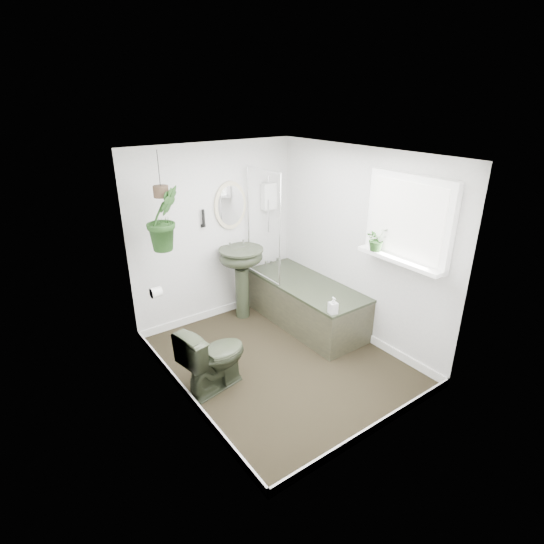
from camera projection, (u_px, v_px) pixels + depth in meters
floor at (280, 361)px, 4.86m from camera, size 2.30×2.80×0.02m
ceiling at (281, 153)px, 3.95m from camera, size 2.30×2.80×0.02m
wall_back at (215, 234)px, 5.46m from camera, size 2.30×0.02×2.30m
wall_front at (387, 323)px, 3.35m from camera, size 2.30×0.02×2.30m
wall_left at (176, 296)px, 3.78m from camera, size 0.02×2.80×2.30m
wall_right at (359, 246)px, 5.03m from camera, size 0.02×2.80×2.30m
skirting at (280, 357)px, 4.83m from camera, size 2.30×2.80×0.10m
bathtub at (306, 303)px, 5.54m from camera, size 0.72×1.72×0.58m
bath_screen at (263, 226)px, 5.35m from camera, size 0.04×0.72×1.40m
shower_box at (269, 196)px, 5.68m from camera, size 0.20×0.10×0.35m
oval_mirror at (231, 206)px, 5.42m from camera, size 0.46×0.03×0.62m
wall_sconce at (203, 218)px, 5.23m from camera, size 0.04×0.04×0.22m
toilet_roll_holder at (156, 292)px, 4.43m from camera, size 0.11×0.11×0.11m
window_recess at (409, 219)px, 4.27m from camera, size 0.08×1.00×0.90m
window_sill at (399, 260)px, 4.40m from camera, size 0.18×1.00×0.04m
window_blinds at (406, 220)px, 4.25m from camera, size 0.01×0.86×0.76m
toilet at (214, 357)px, 4.29m from camera, size 0.77×0.52×0.72m
pedestal_sink at (242, 283)px, 5.64m from camera, size 0.63×0.55×0.99m
sill_plant at (377, 239)px, 4.55m from camera, size 0.26×0.23×0.26m
hanging_plant at (164, 219)px, 4.54m from camera, size 0.43×0.36×0.70m
soap_bottle at (333, 305)px, 4.65m from camera, size 0.10×0.11×0.19m
hanging_pot at (161, 192)px, 4.43m from camera, size 0.16×0.16×0.12m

